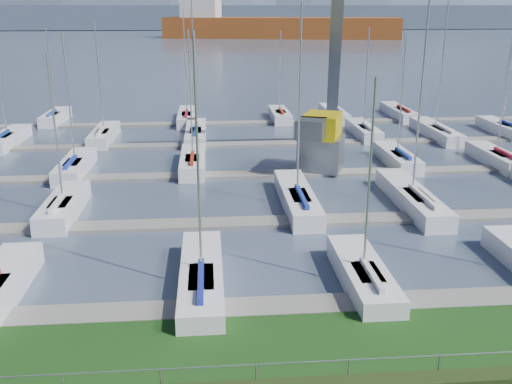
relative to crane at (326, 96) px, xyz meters
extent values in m
cube|color=#475469|center=(-6.73, 231.93, -5.73)|extent=(800.00, 540.00, 0.20)
cylinder|color=#92949A|center=(-6.73, -28.07, -4.13)|extent=(80.00, 0.04, 0.04)
cube|color=#475468|center=(-6.73, 301.93, 0.67)|extent=(900.00, 80.00, 12.00)
cube|color=slate|center=(-6.73, -22.07, -5.55)|extent=(90.00, 1.60, 0.25)
cube|color=gray|center=(-6.73, -12.07, -5.55)|extent=(90.00, 1.60, 0.25)
cube|color=slate|center=(-6.73, -2.07, -5.55)|extent=(90.00, 1.60, 0.25)
cube|color=gray|center=(-6.73, 7.93, -5.55)|extent=(90.00, 1.60, 0.25)
cube|color=gray|center=(-6.73, 17.93, -5.55)|extent=(90.00, 1.60, 0.25)
cube|color=slate|center=(-0.46, -1.23, -4.13)|extent=(4.15, 4.15, 2.60)
cube|color=gold|center=(-0.46, -1.23, -2.03)|extent=(3.66, 4.11, 1.80)
cube|color=slate|center=(1.34, 3.27, 6.97)|extent=(3.19, 11.19, 19.89)
cube|color=#55575C|center=(-1.66, -3.23, -1.83)|extent=(2.66, 2.78, 1.40)
cube|color=brown|center=(20.10, 187.28, -2.83)|extent=(92.80, 35.33, 10.00)
cube|color=silver|center=(-11.16, 193.47, 4.67)|extent=(16.45, 16.45, 12.00)
camera|label=1|loc=(-9.00, -43.43, 6.68)|focal=40.00mm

